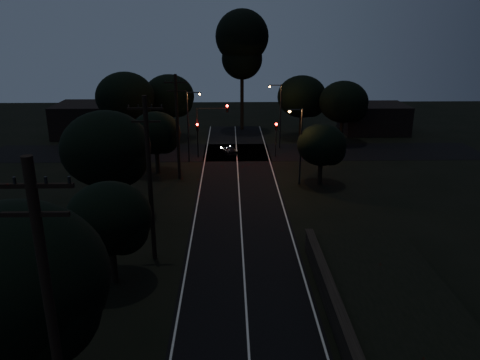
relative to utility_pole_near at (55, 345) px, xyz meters
name	(u,v)px	position (x,y,z in m)	size (l,w,h in m)	color
road_surface	(238,181)	(6.00, 33.12, -6.23)	(60.00, 70.00, 0.03)	black
utility_pole_near	(55,345)	(0.00, 0.00, 0.00)	(2.20, 0.30, 12.00)	black
utility_pole_mid	(150,178)	(0.00, 17.00, -0.51)	(2.20, 0.30, 11.00)	black
utility_pole_far	(177,126)	(0.00, 34.00, -0.76)	(2.20, 0.30, 10.50)	black
tree_left_a	(19,287)	(-2.75, 3.86, -0.39)	(7.15, 7.15, 9.05)	black
tree_left_b	(112,220)	(-1.82, 13.90, -2.08)	(5.05, 5.05, 6.42)	black
tree_left_c	(109,151)	(-4.25, 23.86, -0.54)	(6.98, 6.98, 8.81)	black
tree_left_d	(157,134)	(-2.32, 35.90, -2.02)	(5.15, 5.15, 6.53)	black
tree_far_nw	(171,97)	(-2.76, 51.86, -0.66)	(6.80, 6.80, 8.62)	black
tree_far_w	(127,98)	(-7.74, 47.85, -0.16)	(7.34, 7.34, 9.36)	black
tree_far_ne	(304,98)	(15.24, 51.87, -0.79)	(6.66, 6.66, 8.43)	black
tree_far_e	(345,103)	(20.22, 48.87, -1.03)	(6.34, 6.34, 8.05)	black
tree_right_a	(323,146)	(14.17, 31.90, -2.36)	(4.72, 4.72, 6.00)	black
tall_pine	(242,44)	(7.00, 57.00, 6.03)	(7.49, 7.49, 17.02)	black
building_left	(94,119)	(-14.00, 54.00, -4.05)	(10.00, 8.00, 4.40)	black
building_right	(373,118)	(26.00, 55.00, -4.25)	(9.00, 7.00, 4.00)	black
signal_left	(198,134)	(1.40, 41.99, -3.41)	(0.28, 0.35, 4.10)	black
signal_right	(276,133)	(10.60, 41.99, -3.41)	(0.28, 0.35, 4.10)	black
signal_mast	(212,121)	(3.09, 41.99, -1.91)	(3.70, 0.35, 6.25)	black
streetlight_a	(190,122)	(0.69, 40.00, -1.61)	(1.66, 0.26, 8.00)	black
streetlight_b	(279,112)	(11.31, 46.00, -1.61)	(1.66, 0.26, 8.00)	black
streetlight_c	(299,141)	(11.83, 32.00, -1.89)	(1.46, 0.26, 7.50)	black
car	(229,150)	(5.11, 43.25, -5.73)	(1.21, 3.00, 1.02)	black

